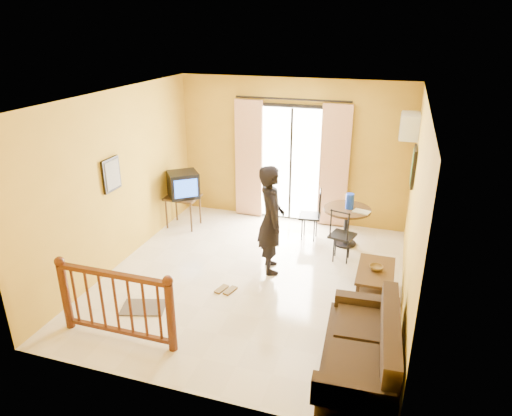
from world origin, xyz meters
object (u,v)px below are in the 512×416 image
(television, at_px, (183,184))
(standing_person, at_px, (271,220))
(dining_table, at_px, (347,216))
(coffee_table, at_px, (375,278))
(sofa, at_px, (364,354))

(television, relative_size, standing_person, 0.41)
(dining_table, bearing_deg, standing_person, -128.85)
(dining_table, bearing_deg, coffee_table, -68.06)
(television, xyz_separation_m, dining_table, (3.10, 0.15, -0.32))
(coffee_table, bearing_deg, dining_table, 111.94)
(sofa, bearing_deg, coffee_table, 86.95)
(television, height_order, sofa, television)
(television, distance_m, coffee_table, 4.01)
(coffee_table, distance_m, standing_person, 1.78)
(coffee_table, relative_size, standing_person, 0.53)
(dining_table, distance_m, standing_person, 1.68)
(television, height_order, dining_table, television)
(sofa, bearing_deg, television, 136.64)
(dining_table, height_order, standing_person, standing_person)
(television, distance_m, dining_table, 3.12)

